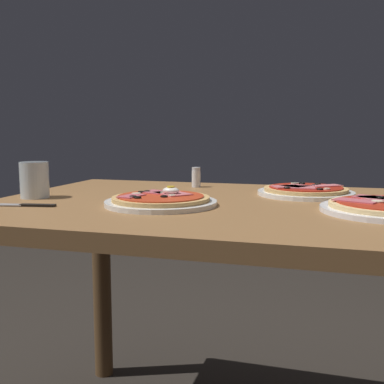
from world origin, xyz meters
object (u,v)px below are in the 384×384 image
Objects in this scene: pizza_foreground at (161,200)px; water_glass_near at (35,182)px; dining_table at (234,244)px; knife at (23,205)px; salt_shaker at (196,177)px; pizza_across_right at (305,191)px.

water_glass_near is at bearing 176.14° from pizza_foreground.
knife reaches higher than dining_table.
knife is 0.60m from salt_shaker.
pizza_across_right is at bearing 31.18° from knife.
salt_shaker is at bearing 122.27° from dining_table.
pizza_across_right is 2.76× the size of water_glass_near.
pizza_foreground is 0.35m from knife.
pizza_foreground reaches higher than knife.
pizza_foreground is 0.39m from water_glass_near.
water_glass_near is (-0.73, -0.27, 0.03)m from pizza_across_right.
water_glass_near reaches higher than dining_table.
salt_shaker is (0.31, 0.51, 0.03)m from knife.
water_glass_near reaches higher than pizza_foreground.
water_glass_near is at bearing 113.85° from knife.
pizza_foreground reaches higher than pizza_across_right.
water_glass_near is 0.52× the size of knife.
knife is at bearing -148.82° from pizza_across_right.
salt_shaker is (-0.19, 0.30, 0.15)m from dining_table.
dining_table is 0.58m from water_glass_near.
pizza_foreground is 0.45m from pizza_across_right.
water_glass_near reaches higher than pizza_across_right.
water_glass_near is 0.16m from knife.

